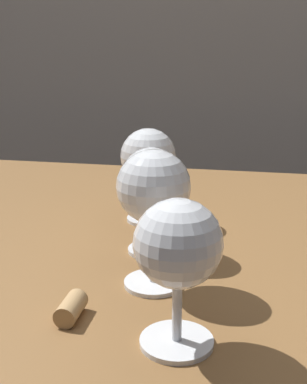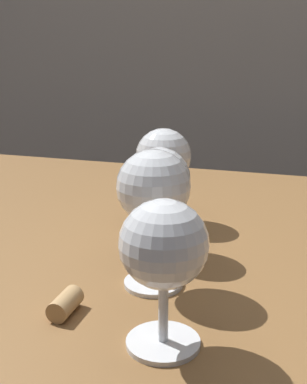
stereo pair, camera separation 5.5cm
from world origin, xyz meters
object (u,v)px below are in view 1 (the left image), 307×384
object	(u,v)px
wine_glass_merlot	(154,191)
wine_glass_rose	(152,181)
cork	(71,308)
wine_glass_amber	(178,248)
wine_glass_cabernet	(148,159)

from	to	relation	value
wine_glass_merlot	wine_glass_rose	xyz separation A→B (m)	(-0.02, 0.09, -0.01)
wine_glass_merlot	cork	world-z (taller)	wine_glass_merlot
wine_glass_amber	cork	size ratio (longest dim) A/B	3.27
wine_glass_amber	wine_glass_merlot	xyz separation A→B (m)	(-0.04, 0.11, 0.02)
wine_glass_rose	wine_glass_amber	bearing A→B (deg)	-72.70
wine_glass_merlot	wine_glass_cabernet	xyz separation A→B (m)	(-0.05, 0.21, -0.01)
wine_glass_cabernet	cork	world-z (taller)	wine_glass_cabernet
wine_glass_merlot	cork	bearing A→B (deg)	-127.47
wine_glass_amber	wine_glass_cabernet	distance (m)	0.33
wine_glass_rose	wine_glass_cabernet	distance (m)	0.12
wine_glass_amber	wine_glass_cabernet	xyz separation A→B (m)	(-0.09, 0.32, 0.00)
wine_glass_cabernet	cork	xyz separation A→B (m)	(-0.02, -0.29, -0.08)
wine_glass_amber	wine_glass_rose	xyz separation A→B (m)	(-0.06, 0.20, 0.00)
wine_glass_amber	cork	distance (m)	0.14
wine_glass_cabernet	cork	bearing A→B (deg)	-93.47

